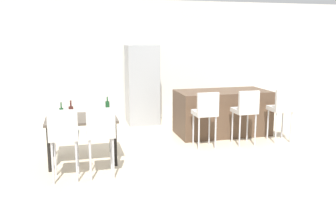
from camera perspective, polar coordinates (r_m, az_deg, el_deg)
ground_plane at (r=6.75m, az=7.33°, el=-7.34°), size 10.00×10.00×0.00m
back_wall at (r=8.99m, az=1.11°, el=6.53°), size 10.00×0.12×2.90m
kitchen_island at (r=7.59m, az=8.63°, el=-1.81°), size 1.91×0.94×0.92m
bar_chair_left at (r=6.52m, az=6.06°, el=-1.59°), size 0.40×0.40×1.05m
bar_chair_middle at (r=6.84m, az=12.35°, el=-1.21°), size 0.40×0.40×1.05m
bar_chair_right at (r=7.21m, az=17.77°, el=-0.88°), size 0.41×0.41×1.05m
dining_table at (r=5.96m, az=-13.66°, el=-3.29°), size 1.12×0.84×0.74m
dining_chair_near at (r=5.20m, az=-16.31°, el=-4.97°), size 0.42×0.42×1.05m
dining_chair_far at (r=5.21m, az=-10.71°, el=-4.71°), size 0.40×0.40×1.05m
wine_bottle_inner at (r=5.63m, az=-16.64°, el=-2.14°), size 0.06×0.06×0.31m
wine_bottle_end at (r=5.83m, az=-15.22°, el=-1.75°), size 0.08×0.08×0.30m
wine_bottle_middle at (r=6.18m, az=-9.64°, el=-0.91°), size 0.07×0.07×0.28m
wine_glass_left at (r=5.90m, az=-11.22°, el=-1.32°), size 0.07×0.07×0.17m
wine_glass_right at (r=6.01m, az=-16.19°, el=-1.33°), size 0.07×0.07×0.17m
refrigerator at (r=8.40m, az=-4.15°, el=2.61°), size 0.72×0.68×1.84m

